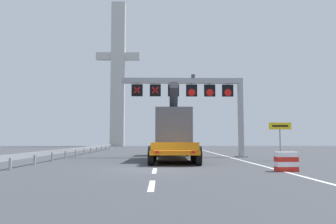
{
  "coord_description": "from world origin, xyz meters",
  "views": [
    {
      "loc": [
        0.51,
        -16.84,
        1.5
      ],
      "look_at": [
        1.07,
        8.15,
        3.54
      ],
      "focal_mm": 35.51,
      "sensor_mm": 36.0,
      "label": 1
    }
  ],
  "objects_px": {
    "heavy_haul_truck_orange": "(173,133)",
    "crash_barrier_striped": "(286,162)",
    "exit_sign_yellow": "(280,132)",
    "bridge_pylon_distant": "(118,72)",
    "overhead_lane_gantry": "(197,93)"
  },
  "relations": [
    {
      "from": "overhead_lane_gantry",
      "to": "exit_sign_yellow",
      "type": "bearing_deg",
      "value": -41.53
    },
    {
      "from": "overhead_lane_gantry",
      "to": "bridge_pylon_distant",
      "type": "height_order",
      "value": "bridge_pylon_distant"
    },
    {
      "from": "heavy_haul_truck_orange",
      "to": "bridge_pylon_distant",
      "type": "relative_size",
      "value": 0.47
    },
    {
      "from": "crash_barrier_striped",
      "to": "exit_sign_yellow",
      "type": "bearing_deg",
      "value": 71.71
    },
    {
      "from": "overhead_lane_gantry",
      "to": "crash_barrier_striped",
      "type": "xyz_separation_m",
      "value": [
        2.77,
        -12.27,
        -4.89
      ]
    },
    {
      "from": "overhead_lane_gantry",
      "to": "bridge_pylon_distant",
      "type": "distance_m",
      "value": 43.25
    },
    {
      "from": "exit_sign_yellow",
      "to": "bridge_pylon_distant",
      "type": "relative_size",
      "value": 0.09
    },
    {
      "from": "exit_sign_yellow",
      "to": "bridge_pylon_distant",
      "type": "xyz_separation_m",
      "value": [
        -17.19,
        45.01,
        13.38
      ]
    },
    {
      "from": "heavy_haul_truck_orange",
      "to": "crash_barrier_striped",
      "type": "height_order",
      "value": "heavy_haul_truck_orange"
    },
    {
      "from": "exit_sign_yellow",
      "to": "bridge_pylon_distant",
      "type": "height_order",
      "value": "bridge_pylon_distant"
    },
    {
      "from": "overhead_lane_gantry",
      "to": "heavy_haul_truck_orange",
      "type": "relative_size",
      "value": 0.74
    },
    {
      "from": "crash_barrier_striped",
      "to": "bridge_pylon_distant",
      "type": "height_order",
      "value": "bridge_pylon_distant"
    },
    {
      "from": "exit_sign_yellow",
      "to": "crash_barrier_striped",
      "type": "bearing_deg",
      "value": -108.29
    },
    {
      "from": "exit_sign_yellow",
      "to": "heavy_haul_truck_orange",
      "type": "bearing_deg",
      "value": 156.35
    },
    {
      "from": "heavy_haul_truck_orange",
      "to": "overhead_lane_gantry",
      "type": "bearing_deg",
      "value": 34.43
    }
  ]
}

